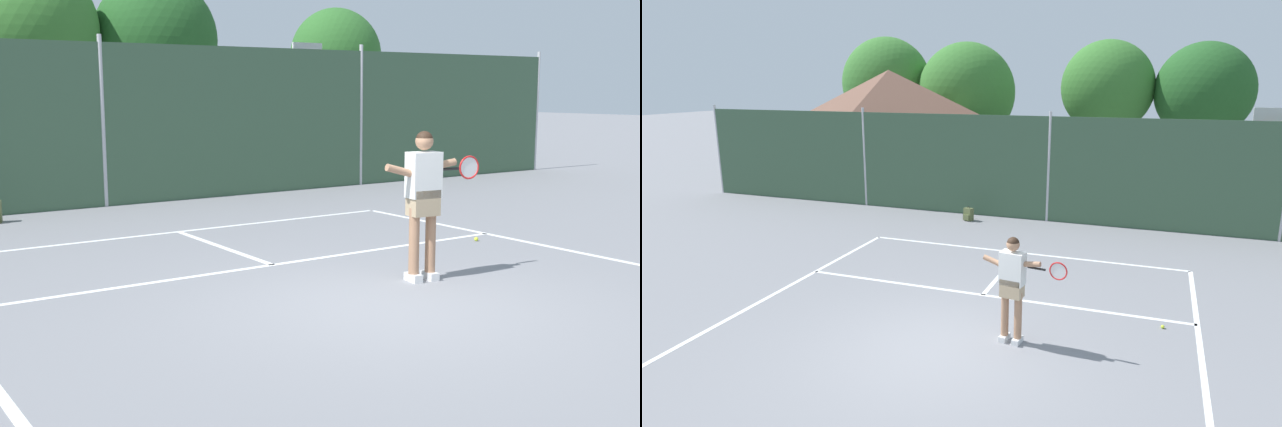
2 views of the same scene
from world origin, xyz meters
The scene contains 6 objects.
ground_plane centered at (0.00, 0.00, 0.00)m, with size 120.00×120.00×0.00m, color gray.
court_markings centered at (0.00, 0.65, 0.00)m, with size 8.30×11.10×0.01m.
chainlink_fence centered at (0.00, 9.00, 1.64)m, with size 26.09×0.09×3.43m.
basketball_hoop centered at (6.19, 10.94, 2.31)m, with size 0.90×0.67×3.55m.
tennis_player centered at (1.09, 0.69, 1.11)m, with size 1.44×0.31×1.85m.
tennis_ball centered at (3.51, 2.11, 0.03)m, with size 0.07×0.07×0.07m, color #CCE033.
Camera 1 is at (-5.33, -6.39, 2.35)m, focal length 43.87 mm.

